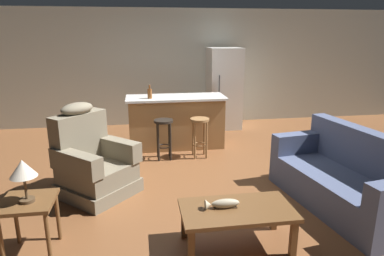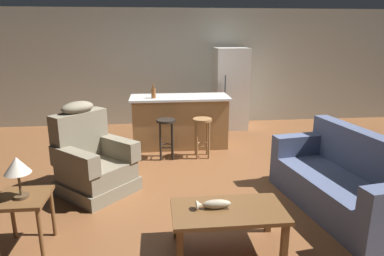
{
  "view_description": "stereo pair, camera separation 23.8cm",
  "coord_description": "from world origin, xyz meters",
  "px_view_note": "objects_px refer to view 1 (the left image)",
  "views": [
    {
      "loc": [
        -0.66,
        -4.77,
        2.07
      ],
      "look_at": [
        0.07,
        -0.1,
        0.75
      ],
      "focal_mm": 32.0,
      "sensor_mm": 36.0,
      "label": 1
    },
    {
      "loc": [
        -0.42,
        -4.8,
        2.07
      ],
      "look_at": [
        0.07,
        -0.1,
        0.75
      ],
      "focal_mm": 32.0,
      "sensor_mm": 36.0,
      "label": 2
    }
  ],
  "objects_px": {
    "couch": "(345,180)",
    "bottle_tall_green": "(150,93)",
    "table_lamp": "(23,171)",
    "bar_stool_right": "(200,130)",
    "recliner_near_lamp": "(93,163)",
    "coffee_table": "(237,213)",
    "kitchen_island": "(176,122)",
    "refrigerator": "(224,88)",
    "end_table": "(29,210)",
    "fish_figurine": "(222,204)",
    "bar_stool_left": "(164,132)"
  },
  "relations": [
    {
      "from": "couch",
      "to": "bottle_tall_green",
      "type": "distance_m",
      "value": 3.43
    },
    {
      "from": "table_lamp",
      "to": "bar_stool_right",
      "type": "height_order",
      "value": "table_lamp"
    },
    {
      "from": "recliner_near_lamp",
      "to": "coffee_table",
      "type": "bearing_deg",
      "value": -0.49
    },
    {
      "from": "kitchen_island",
      "to": "bottle_tall_green",
      "type": "height_order",
      "value": "bottle_tall_green"
    },
    {
      "from": "refrigerator",
      "to": "end_table",
      "type": "bearing_deg",
      "value": -124.77
    },
    {
      "from": "fish_figurine",
      "to": "couch",
      "type": "relative_size",
      "value": 0.17
    },
    {
      "from": "kitchen_island",
      "to": "refrigerator",
      "type": "height_order",
      "value": "refrigerator"
    },
    {
      "from": "end_table",
      "to": "table_lamp",
      "type": "xyz_separation_m",
      "value": [
        0.01,
        -0.02,
        0.41
      ]
    },
    {
      "from": "recliner_near_lamp",
      "to": "table_lamp",
      "type": "xyz_separation_m",
      "value": [
        -0.42,
        -1.29,
        0.45
      ]
    },
    {
      "from": "kitchen_island",
      "to": "bar_stool_right",
      "type": "xyz_separation_m",
      "value": [
        0.33,
        -0.63,
        -0.01
      ]
    },
    {
      "from": "table_lamp",
      "to": "end_table",
      "type": "bearing_deg",
      "value": 106.85
    },
    {
      "from": "fish_figurine",
      "to": "bottle_tall_green",
      "type": "relative_size",
      "value": 1.41
    },
    {
      "from": "kitchen_island",
      "to": "refrigerator",
      "type": "distance_m",
      "value": 1.75
    },
    {
      "from": "fish_figurine",
      "to": "kitchen_island",
      "type": "distance_m",
      "value": 3.2
    },
    {
      "from": "end_table",
      "to": "table_lamp",
      "type": "distance_m",
      "value": 0.41
    },
    {
      "from": "fish_figurine",
      "to": "bar_stool_right",
      "type": "bearing_deg",
      "value": 84.72
    },
    {
      "from": "table_lamp",
      "to": "bar_stool_right",
      "type": "distance_m",
      "value": 3.2
    },
    {
      "from": "end_table",
      "to": "kitchen_island",
      "type": "relative_size",
      "value": 0.31
    },
    {
      "from": "bar_stool_left",
      "to": "coffee_table",
      "type": "bearing_deg",
      "value": -78.72
    },
    {
      "from": "recliner_near_lamp",
      "to": "bar_stool_right",
      "type": "bearing_deg",
      "value": 77.77
    },
    {
      "from": "end_table",
      "to": "bar_stool_right",
      "type": "distance_m",
      "value": 3.16
    },
    {
      "from": "bottle_tall_green",
      "to": "bar_stool_left",
      "type": "bearing_deg",
      "value": -68.8
    },
    {
      "from": "refrigerator",
      "to": "bar_stool_left",
      "type": "bearing_deg",
      "value": -129.02
    },
    {
      "from": "table_lamp",
      "to": "refrigerator",
      "type": "distance_m",
      "value": 5.16
    },
    {
      "from": "fish_figurine",
      "to": "refrigerator",
      "type": "relative_size",
      "value": 0.19
    },
    {
      "from": "recliner_near_lamp",
      "to": "bar_stool_left",
      "type": "relative_size",
      "value": 1.76
    },
    {
      "from": "bar_stool_right",
      "to": "bottle_tall_green",
      "type": "relative_size",
      "value": 2.81
    },
    {
      "from": "fish_figurine",
      "to": "recliner_near_lamp",
      "type": "bearing_deg",
      "value": 134.32
    },
    {
      "from": "recliner_near_lamp",
      "to": "bar_stool_left",
      "type": "distance_m",
      "value": 1.53
    },
    {
      "from": "refrigerator",
      "to": "table_lamp",
      "type": "bearing_deg",
      "value": -124.55
    },
    {
      "from": "coffee_table",
      "to": "recliner_near_lamp",
      "type": "distance_m",
      "value": 2.12
    },
    {
      "from": "couch",
      "to": "bar_stool_right",
      "type": "distance_m",
      "value": 2.46
    },
    {
      "from": "kitchen_island",
      "to": "refrigerator",
      "type": "bearing_deg",
      "value": 44.89
    },
    {
      "from": "couch",
      "to": "kitchen_island",
      "type": "bearing_deg",
      "value": -64.21
    },
    {
      "from": "fish_figurine",
      "to": "recliner_near_lamp",
      "type": "distance_m",
      "value": 2.0
    },
    {
      "from": "coffee_table",
      "to": "end_table",
      "type": "distance_m",
      "value": 1.98
    },
    {
      "from": "table_lamp",
      "to": "kitchen_island",
      "type": "xyz_separation_m",
      "value": [
        1.72,
        3.05,
        -0.39
      ]
    },
    {
      "from": "coffee_table",
      "to": "bar_stool_right",
      "type": "xyz_separation_m",
      "value": [
        0.09,
        2.59,
        0.11
      ]
    },
    {
      "from": "fish_figurine",
      "to": "refrigerator",
      "type": "bearing_deg",
      "value": 75.83
    },
    {
      "from": "coffee_table",
      "to": "recliner_near_lamp",
      "type": "relative_size",
      "value": 0.92
    },
    {
      "from": "end_table",
      "to": "kitchen_island",
      "type": "xyz_separation_m",
      "value": [
        1.73,
        3.03,
        0.02
      ]
    },
    {
      "from": "kitchen_island",
      "to": "bar_stool_right",
      "type": "distance_m",
      "value": 0.71
    },
    {
      "from": "bar_stool_left",
      "to": "recliner_near_lamp",
      "type": "bearing_deg",
      "value": -132.03
    },
    {
      "from": "couch",
      "to": "recliner_near_lamp",
      "type": "height_order",
      "value": "recliner_near_lamp"
    },
    {
      "from": "table_lamp",
      "to": "refrigerator",
      "type": "bearing_deg",
      "value": 55.45
    },
    {
      "from": "couch",
      "to": "kitchen_island",
      "type": "relative_size",
      "value": 1.11
    },
    {
      "from": "recliner_near_lamp",
      "to": "end_table",
      "type": "xyz_separation_m",
      "value": [
        -0.43,
        -1.26,
        0.04
      ]
    },
    {
      "from": "end_table",
      "to": "bottle_tall_green",
      "type": "bearing_deg",
      "value": 66.58
    },
    {
      "from": "fish_figurine",
      "to": "recliner_near_lamp",
      "type": "height_order",
      "value": "recliner_near_lamp"
    },
    {
      "from": "coffee_table",
      "to": "bottle_tall_green",
      "type": "bearing_deg",
      "value": 102.96
    }
  ]
}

